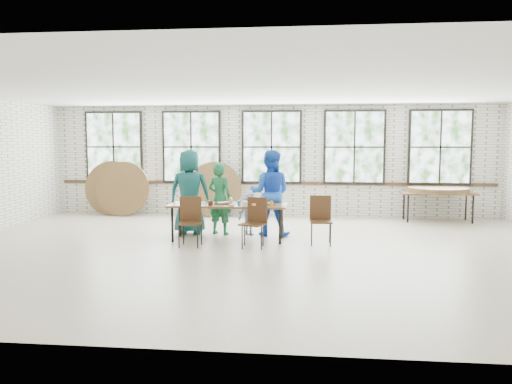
% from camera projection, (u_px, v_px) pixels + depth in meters
% --- Properties ---
extents(room, '(12.00, 12.00, 12.00)m').
position_uv_depth(room, '(272.00, 149.00, 13.43)').
color(room, beige).
rests_on(room, ground).
extents(dining_table, '(2.41, 0.83, 0.74)m').
position_uv_depth(dining_table, '(228.00, 207.00, 10.13)').
color(dining_table, brown).
rests_on(dining_table, ground).
extents(chair_near_left, '(0.48, 0.47, 0.95)m').
position_uv_depth(chair_near_left, '(190.00, 217.00, 9.63)').
color(chair_near_left, '#442A16').
rests_on(chair_near_left, ground).
extents(chair_near_right, '(0.54, 0.53, 0.95)m').
position_uv_depth(chair_near_right, '(255.00, 218.00, 9.50)').
color(chair_near_right, '#442A16').
rests_on(chair_near_right, ground).
extents(chair_spare, '(0.44, 0.43, 0.95)m').
position_uv_depth(chair_spare, '(321.00, 216.00, 9.81)').
color(chair_spare, '#442A16').
rests_on(chair_spare, ground).
extents(adult_teal, '(0.91, 0.59, 1.84)m').
position_uv_depth(adult_teal, '(190.00, 192.00, 10.84)').
color(adult_teal, '#18505B').
rests_on(adult_teal, ground).
extents(adult_green, '(0.66, 0.55, 1.56)m').
position_uv_depth(adult_green, '(220.00, 199.00, 10.79)').
color(adult_green, '#1B6539').
rests_on(adult_green, ground).
extents(toddler, '(0.68, 0.55, 0.91)m').
position_uv_depth(toddler, '(250.00, 214.00, 10.75)').
color(toddler, '#181646').
rests_on(toddler, ground).
extents(adult_blue, '(0.95, 0.78, 1.83)m').
position_uv_depth(adult_blue, '(270.00, 193.00, 10.66)').
color(adult_blue, blue).
rests_on(adult_blue, ground).
extents(storage_table, '(1.81, 0.77, 0.74)m').
position_uv_depth(storage_table, '(438.00, 194.00, 12.60)').
color(storage_table, brown).
rests_on(storage_table, ground).
extents(tabletop_clutter, '(1.94, 0.63, 0.11)m').
position_uv_depth(tabletop_clutter, '(232.00, 203.00, 10.07)').
color(tabletop_clutter, black).
rests_on(tabletop_clutter, dining_table).
extents(round_tops_stacked, '(1.50, 1.50, 0.13)m').
position_uv_depth(round_tops_stacked, '(438.00, 190.00, 12.58)').
color(round_tops_stacked, brown).
rests_on(round_tops_stacked, storage_table).
extents(round_tops_leaning, '(4.37, 0.44, 1.49)m').
position_uv_depth(round_tops_leaning, '(149.00, 189.00, 13.58)').
color(round_tops_leaning, brown).
rests_on(round_tops_leaning, ground).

